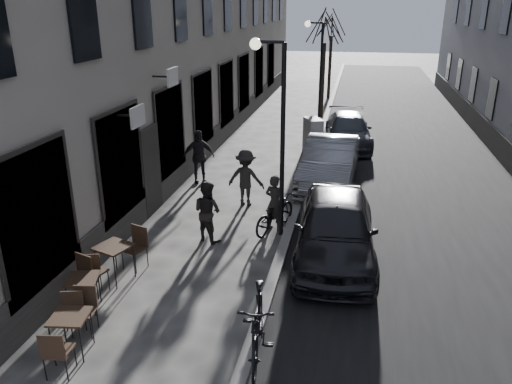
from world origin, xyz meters
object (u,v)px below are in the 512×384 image
(car_near, at_px, (335,228))
(moped, at_px, (258,325))
(bistro_set_c, at_px, (115,259))
(pedestrian_near, at_px, (207,211))
(bistro_set_b, at_px, (83,290))
(pedestrian_mid, at_px, (246,178))
(bistro_set_a, at_px, (72,330))
(car_far, at_px, (348,130))
(pedestrian_far, at_px, (199,157))
(tree_far, at_px, (332,23))
(streetlamp_far, at_px, (317,64))
(tree_near, at_px, (325,28))
(utility_cabinet, at_px, (313,136))
(car_mid, at_px, (329,163))
(streetlamp_near, at_px, (276,119))
(bicycle, at_px, (274,213))

(car_near, bearing_deg, moped, -108.61)
(bistro_set_c, height_order, pedestrian_near, pedestrian_near)
(bistro_set_b, relative_size, pedestrian_mid, 0.88)
(bistro_set_a, height_order, car_far, car_far)
(bistro_set_a, relative_size, pedestrian_far, 0.86)
(tree_far, bearing_deg, streetlamp_far, -90.46)
(tree_near, distance_m, pedestrian_far, 12.45)
(utility_cabinet, height_order, car_mid, car_mid)
(bistro_set_c, xyz_separation_m, moped, (3.63, -1.91, 0.12))
(car_mid, bearing_deg, bistro_set_c, -117.53)
(streetlamp_near, distance_m, tree_far, 21.05)
(bistro_set_a, distance_m, car_mid, 10.51)
(pedestrian_near, bearing_deg, car_near, -160.88)
(tree_near, xyz_separation_m, bistro_set_a, (-2.79, -20.54, -4.20))
(car_far, bearing_deg, moped, -99.63)
(pedestrian_mid, height_order, car_near, pedestrian_mid)
(bistro_set_a, bearing_deg, tree_far, 75.21)
(tree_near, height_order, moped, tree_near)
(tree_far, relative_size, car_far, 1.23)
(bicycle, height_order, pedestrian_far, pedestrian_far)
(bicycle, relative_size, car_mid, 0.38)
(tree_far, relative_size, pedestrian_far, 3.09)
(tree_near, xyz_separation_m, bicycle, (-0.13, -14.72, -4.18))
(pedestrian_near, xyz_separation_m, car_mid, (2.83, 4.92, -0.02))
(tree_far, relative_size, bistro_set_a, 3.60)
(car_mid, bearing_deg, car_near, -81.89)
(streetlamp_far, relative_size, car_mid, 1.06)
(tree_far, height_order, bicycle, tree_far)
(pedestrian_mid, distance_m, car_mid, 3.33)
(car_far, bearing_deg, bistro_set_c, -116.01)
(utility_cabinet, bearing_deg, streetlamp_far, 69.01)
(bistro_set_b, bearing_deg, tree_near, 64.31)
(pedestrian_far, distance_m, moped, 9.37)
(car_far, bearing_deg, bistro_set_b, -114.59)
(utility_cabinet, relative_size, car_far, 0.32)
(bistro_set_c, bearing_deg, tree_far, 101.53)
(car_near, bearing_deg, bistro_set_a, -136.80)
(tree_far, relative_size, car_near, 1.21)
(streetlamp_near, height_order, car_mid, streetlamp_near)
(bistro_set_b, bearing_deg, bistro_set_c, 70.10)
(pedestrian_far, xyz_separation_m, moped, (3.78, -8.57, -0.29))
(streetlamp_far, distance_m, tree_far, 9.12)
(streetlamp_far, relative_size, tree_near, 0.89)
(tree_near, distance_m, bistro_set_b, 20.01)
(streetlamp_near, xyz_separation_m, tree_near, (0.07, 15.00, 1.50))
(utility_cabinet, xyz_separation_m, car_far, (1.38, 1.62, -0.07))
(tree_near, bearing_deg, bistro_set_b, -99.61)
(bicycle, xyz_separation_m, pedestrian_mid, (-1.16, 1.61, 0.40))
(tree_near, relative_size, car_mid, 1.19)
(bistro_set_b, xyz_separation_m, utility_cabinet, (3.47, 12.11, 0.29))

